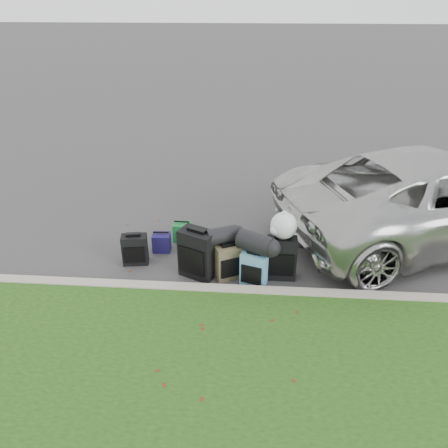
# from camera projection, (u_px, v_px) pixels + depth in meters

# --- Properties ---
(ground) EXTENTS (120.00, 120.00, 0.00)m
(ground) POSITION_uv_depth(u_px,v_px,m) (229.00, 259.00, 7.26)
(ground) COLOR #383535
(ground) RESTS_ON ground
(curb) EXTENTS (120.00, 0.18, 0.15)m
(curb) POSITION_uv_depth(u_px,v_px,m) (225.00, 292.00, 6.34)
(curb) COLOR #9E937F
(curb) RESTS_ON ground
(suv) EXTENTS (6.15, 4.34, 1.56)m
(suv) POSITION_uv_depth(u_px,v_px,m) (438.00, 196.00, 7.61)
(suv) COLOR #B7B7B2
(suv) RESTS_ON ground
(suitcase_small_black) EXTENTS (0.43, 0.28, 0.50)m
(suitcase_small_black) POSITION_uv_depth(u_px,v_px,m) (135.00, 250.00, 7.04)
(suitcase_small_black) COLOR black
(suitcase_small_black) RESTS_ON ground
(suitcase_large_black_left) EXTENTS (0.63, 0.52, 0.78)m
(suitcase_large_black_left) POSITION_uv_depth(u_px,v_px,m) (198.00, 253.00, 6.68)
(suitcase_large_black_left) COLOR black
(suitcase_large_black_left) RESTS_ON ground
(suitcase_olive) EXTENTS (0.48, 0.41, 0.56)m
(suitcase_olive) POSITION_uv_depth(u_px,v_px,m) (228.00, 261.00, 6.68)
(suitcase_olive) COLOR #433C29
(suitcase_olive) RESTS_ON ground
(suitcase_teal) EXTENTS (0.43, 0.33, 0.54)m
(suitcase_teal) POSITION_uv_depth(u_px,v_px,m) (254.00, 269.00, 6.51)
(suitcase_teal) COLOR teal
(suitcase_teal) RESTS_ON ground
(suitcase_large_black_right) EXTENTS (0.45, 0.27, 0.67)m
(suitcase_large_black_right) POSITION_uv_depth(u_px,v_px,m) (281.00, 258.00, 6.66)
(suitcase_large_black_right) COLOR black
(suitcase_large_black_right) RESTS_ON ground
(tote_green) EXTENTS (0.30, 0.25, 0.33)m
(tote_green) POSITION_uv_depth(u_px,v_px,m) (182.00, 232.00, 7.73)
(tote_green) COLOR #1A7734
(tote_green) RESTS_ON ground
(tote_navy) EXTENTS (0.31, 0.25, 0.32)m
(tote_navy) POSITION_uv_depth(u_px,v_px,m) (162.00, 242.00, 7.42)
(tote_navy) COLOR navy
(tote_navy) RESTS_ON ground
(duffel_left) EXTENTS (0.54, 0.43, 0.26)m
(duffel_left) POSITION_uv_depth(u_px,v_px,m) (222.00, 235.00, 6.56)
(duffel_left) COLOR black
(duffel_left) RESTS_ON suitcase_olive
(duffel_right) EXTENTS (0.60, 0.52, 0.29)m
(duffel_right) POSITION_uv_depth(u_px,v_px,m) (256.00, 243.00, 6.37)
(duffel_right) COLOR black
(duffel_right) RESTS_ON suitcase_teal
(trash_bag) EXTENTS (0.40, 0.40, 0.40)m
(trash_bag) POSITION_uv_depth(u_px,v_px,m) (284.00, 226.00, 6.45)
(trash_bag) COLOR white
(trash_bag) RESTS_ON suitcase_large_black_right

